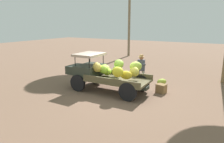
% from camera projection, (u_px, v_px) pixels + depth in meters
% --- Properties ---
extents(ground_plane, '(60.00, 60.00, 0.00)m').
position_uv_depth(ground_plane, '(118.00, 91.00, 10.57)').
color(ground_plane, brown).
extents(truck, '(4.51, 1.84, 1.87)m').
position_uv_depth(truck, '(104.00, 73.00, 10.58)').
color(truck, '#31382D').
rests_on(truck, ground).
extents(farmer, '(0.54, 0.50, 1.77)m').
position_uv_depth(farmer, '(141.00, 68.00, 11.15)').
color(farmer, '#AFACA3').
rests_on(farmer, ground).
extents(wooden_crate, '(0.52, 0.47, 0.45)m').
position_uv_depth(wooden_crate, '(161.00, 89.00, 10.28)').
color(wooden_crate, olive).
rests_on(wooden_crate, ground).
extents(loose_banana_bunch, '(0.65, 0.70, 0.35)m').
position_uv_depth(loose_banana_bunch, '(162.00, 82.00, 11.67)').
color(loose_banana_bunch, '#98AF32').
rests_on(loose_banana_bunch, ground).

